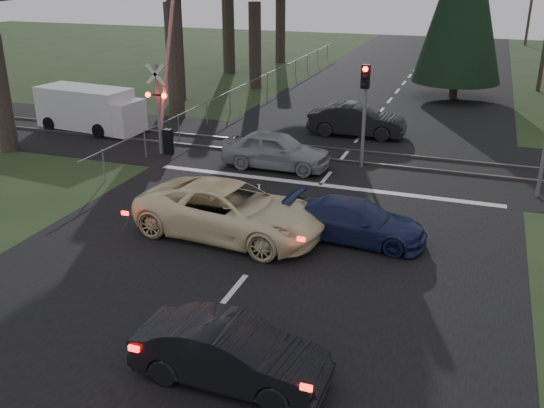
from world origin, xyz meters
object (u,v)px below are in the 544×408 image
at_px(traffic_signal_center, 365,99).
at_px(cream_coupe, 230,211).
at_px(white_van, 92,109).
at_px(dark_hatchback, 231,354).
at_px(dark_car_far, 357,120).
at_px(crossing_signal, 163,107).
at_px(blue_sedan, 356,221).
at_px(silver_car, 276,150).

bearing_deg(traffic_signal_center, cream_coupe, -107.13).
distance_m(cream_coupe, white_van, 14.40).
height_order(dark_hatchback, dark_car_far, dark_car_far).
distance_m(traffic_signal_center, cream_coupe, 8.28).
distance_m(crossing_signal, traffic_signal_center, 8.36).
bearing_deg(blue_sedan, crossing_signal, 62.13).
bearing_deg(dark_car_far, crossing_signal, 127.01).
bearing_deg(cream_coupe, blue_sedan, -69.83).
distance_m(crossing_signal, dark_hatchback, 15.73).
bearing_deg(blue_sedan, dark_hatchback, 176.81).
xyz_separation_m(cream_coupe, dark_hatchback, (2.70, -6.31, -0.16)).
bearing_deg(cream_coupe, white_van, 56.50).
relative_size(crossing_signal, dark_car_far, 1.54).
distance_m(traffic_signal_center, dark_car_far, 5.32).
xyz_separation_m(crossing_signal, blue_sedan, (9.49, -5.85, -1.45)).
bearing_deg(crossing_signal, silver_car, -2.49).
xyz_separation_m(cream_coupe, white_van, (-11.16, 9.10, 0.26)).
relative_size(dark_hatchback, dark_car_far, 0.85).
bearing_deg(white_van, blue_sedan, -22.67).
distance_m(crossing_signal, blue_sedan, 11.25).
xyz_separation_m(crossing_signal, cream_coupe, (5.91, -6.78, -1.26)).
bearing_deg(white_van, traffic_signal_center, 0.31).
height_order(crossing_signal, cream_coupe, crossing_signal).
relative_size(crossing_signal, traffic_signal_center, 1.70).
bearing_deg(silver_car, crossing_signal, 88.83).
distance_m(silver_car, blue_sedan, 7.16).
height_order(crossing_signal, traffic_signal_center, crossing_signal).
distance_m(blue_sedan, white_van, 16.86).
bearing_deg(crossing_signal, dark_car_far, 38.62).
height_order(crossing_signal, white_van, crossing_signal).
xyz_separation_m(traffic_signal_center, dark_car_far, (-1.20, 4.76, -2.06)).
relative_size(traffic_signal_center, blue_sedan, 0.99).
xyz_separation_m(traffic_signal_center, dark_hatchback, (0.33, -13.98, -2.17)).
relative_size(silver_car, white_van, 0.79).
xyz_separation_m(silver_car, white_van, (-10.32, 2.54, 0.31)).
bearing_deg(dark_car_far, blue_sedan, -169.74).
xyz_separation_m(blue_sedan, white_van, (-14.74, 8.17, 0.45)).
distance_m(traffic_signal_center, blue_sedan, 7.20).
height_order(dark_hatchback, silver_car, silver_car).
relative_size(traffic_signal_center, silver_car, 0.95).
distance_m(crossing_signal, silver_car, 5.25).
distance_m(crossing_signal, dark_car_far, 9.15).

